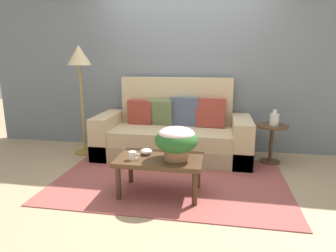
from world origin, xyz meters
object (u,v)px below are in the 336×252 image
(snack_bowl, at_px, (146,151))
(couch, at_px, (173,134))
(table_vase, at_px, (274,119))
(side_table, at_px, (272,137))
(coffee_mug, at_px, (133,156))
(potted_plant, at_px, (176,140))
(coffee_table, at_px, (160,163))
(floor_lamp, at_px, (79,64))

(snack_bowl, bearing_deg, couch, 84.86)
(couch, height_order, table_vase, couch)
(side_table, height_order, coffee_mug, side_table)
(coffee_mug, relative_size, table_vase, 0.57)
(potted_plant, distance_m, coffee_mug, 0.47)
(couch, xyz_separation_m, coffee_mug, (-0.20, -1.38, 0.11))
(coffee_table, bearing_deg, table_vase, 41.97)
(couch, distance_m, coffee_mug, 1.40)
(coffee_table, xyz_separation_m, coffee_mug, (-0.26, -0.12, 0.10))
(floor_lamp, relative_size, table_vase, 7.52)
(coffee_mug, bearing_deg, floor_lamp, 132.05)
(snack_bowl, bearing_deg, coffee_table, -22.61)
(potted_plant, height_order, snack_bowl, potted_plant)
(potted_plant, xyz_separation_m, table_vase, (1.15, 1.22, 0.01))
(floor_lamp, xyz_separation_m, coffee_mug, (1.14, -1.27, -0.88))
(side_table, distance_m, floor_lamp, 2.88)
(couch, relative_size, snack_bowl, 17.35)
(floor_lamp, xyz_separation_m, table_vase, (2.73, 0.04, -0.71))
(coffee_mug, height_order, snack_bowl, coffee_mug)
(couch, bearing_deg, potted_plant, -79.80)
(potted_plant, relative_size, table_vase, 2.06)
(coffee_mug, bearing_deg, side_table, 40.01)
(floor_lamp, distance_m, snack_bowl, 1.87)
(couch, distance_m, table_vase, 1.41)
(couch, bearing_deg, coffee_mug, -98.34)
(side_table, distance_m, snack_bowl, 1.86)
(coffee_table, distance_m, snack_bowl, 0.20)
(couch, bearing_deg, floor_lamp, -175.29)
(side_table, xyz_separation_m, floor_lamp, (-2.71, -0.05, 0.96))
(coffee_table, distance_m, side_table, 1.78)
(coffee_table, relative_size, side_table, 1.67)
(floor_lamp, height_order, coffee_mug, floor_lamp)
(potted_plant, height_order, coffee_mug, potted_plant)
(coffee_table, relative_size, coffee_mug, 7.44)
(couch, distance_m, potted_plant, 1.33)
(coffee_table, xyz_separation_m, snack_bowl, (-0.16, 0.07, 0.09))
(coffee_table, xyz_separation_m, potted_plant, (0.18, -0.02, 0.26))
(side_table, bearing_deg, coffee_mug, -139.99)
(couch, relative_size, coffee_table, 2.46)
(couch, xyz_separation_m, table_vase, (1.38, -0.07, 0.28))
(coffee_table, relative_size, table_vase, 4.20)
(floor_lamp, distance_m, potted_plant, 2.09)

